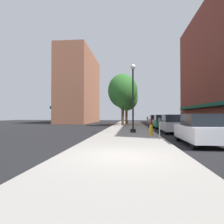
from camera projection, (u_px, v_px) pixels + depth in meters
name	position (u px, v px, depth m)	size (l,w,h in m)	color
ground_plane	(161.00, 128.00, 24.86)	(90.00, 90.00, 0.00)	black
sidewalk_slab	(129.00, 127.00, 26.23)	(4.80, 50.00, 0.12)	gray
building_far_background	(80.00, 89.00, 45.31)	(6.80, 18.00, 15.17)	#9E6047
lamppost	(133.00, 97.00, 17.51)	(0.48, 0.48, 5.90)	black
fire_hydrant	(151.00, 130.00, 15.00)	(0.33, 0.26, 0.79)	gold
parking_meter_near	(159.00, 126.00, 12.42)	(0.14, 0.09, 1.31)	slate
parking_meter_far	(147.00, 121.00, 21.63)	(0.14, 0.09, 1.31)	slate
tree_near	(123.00, 91.00, 30.57)	(4.43, 4.43, 7.74)	#4C3823
tree_mid	(126.00, 98.00, 35.32)	(3.98, 3.98, 6.88)	#4C3823
car_white	(200.00, 130.00, 10.90)	(1.80, 4.30, 1.66)	black
car_silver	(172.00, 124.00, 18.20)	(1.80, 4.30, 1.66)	black
car_green	(162.00, 122.00, 24.55)	(1.80, 4.30, 1.66)	black
car_red	(155.00, 121.00, 30.63)	(1.80, 4.30, 1.66)	black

